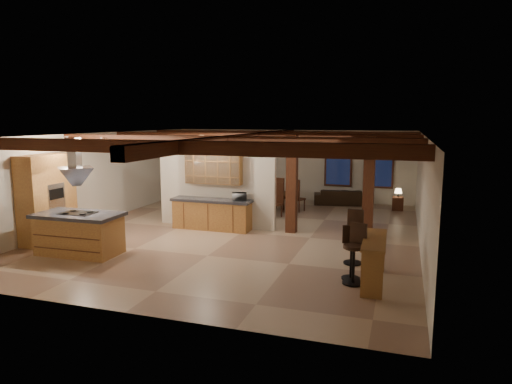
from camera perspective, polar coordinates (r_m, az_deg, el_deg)
ground at (r=13.64m, az=-1.82°, el=-5.06°), size 12.00×12.00×0.00m
room_walls at (r=13.31m, az=-1.86°, el=2.39°), size 12.00×12.00×12.00m
ceiling_beams at (r=13.23m, az=-1.88°, el=6.60°), size 10.00×12.00×0.28m
timber_posts at (r=13.18m, az=9.18°, el=2.14°), size 2.50×0.30×2.90m
partition_wall at (r=14.23m, az=-4.95°, el=0.03°), size 3.80×0.18×2.20m
pantry_cabinet at (r=13.61m, az=-24.64°, el=-0.76°), size 0.67×1.60×2.40m
back_counter at (r=13.99m, az=-5.54°, el=-2.74°), size 2.50×0.66×0.94m
upper_display_cabinet at (r=13.96m, az=-5.29°, el=2.95°), size 1.80×0.36×0.95m
range_hood at (r=11.98m, az=-21.56°, el=1.02°), size 1.10×1.10×1.40m
back_windows at (r=18.53m, az=12.69°, el=3.19°), size 2.70×0.07×1.70m
framed_art at (r=19.39m, az=-0.06°, el=4.26°), size 0.65×0.05×0.85m
recessed_cans at (r=12.64m, az=-15.89°, el=6.65°), size 3.16×2.46×0.03m
kitchen_island at (r=12.21m, az=-21.22°, el=-4.82°), size 2.14×1.18×1.05m
dining_table at (r=16.59m, az=1.90°, el=-1.32°), size 2.14×1.59×0.67m
sofa at (r=18.29m, az=10.52°, el=-0.60°), size 2.18×1.17×0.60m
microwave at (r=13.55m, az=-2.08°, el=-0.58°), size 0.50×0.43×0.23m
bar_counter at (r=9.64m, az=14.55°, el=-7.43°), size 0.49×1.82×0.95m
side_table at (r=17.65m, az=17.30°, el=-1.39°), size 0.41×0.41×0.49m
table_lamp at (r=17.58m, az=17.37°, el=0.12°), size 0.27×0.27×0.32m
bar_stool_a at (r=9.57m, az=12.24°, el=-7.54°), size 0.46×0.47×1.24m
bar_stool_b at (r=9.85m, az=11.79°, el=-7.40°), size 0.41×0.42×1.12m
bar_stool_c at (r=10.87m, az=12.14°, el=-5.48°), size 0.44×0.44×1.25m
dining_chairs at (r=16.54m, az=1.91°, el=-0.40°), size 2.37×2.37×1.19m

